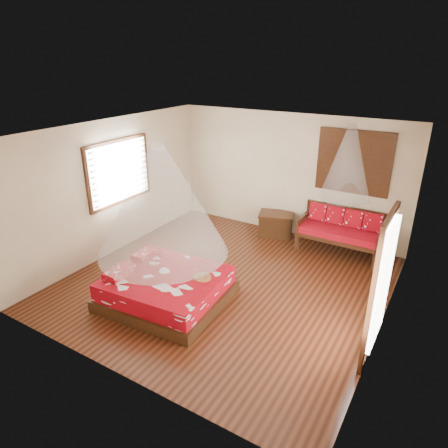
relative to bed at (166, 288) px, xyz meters
The scene contains 10 objects.
room 1.66m from the bed, 60.89° to the left, with size 5.54×5.54×2.84m.
bed is the anchor object (origin of this frame).
daybed 3.99m from the bed, 59.49° to the left, with size 1.75×0.78×0.94m.
storage_chest 3.54m from the bed, 82.10° to the left, with size 0.93×0.79×0.54m.
shutter_panel 4.58m from the bed, 61.78° to the left, with size 1.52×0.06×1.32m.
window_left 2.86m from the bed, 149.47° to the left, with size 0.10×1.74×1.34m.
glazed_door 3.43m from the bed, ahead, with size 0.08×1.02×2.16m.
wine_tray 0.72m from the bed, 22.75° to the left, with size 0.30×0.30×0.24m.
mosquito_net_main 1.60m from the bed, ahead, with size 2.11×2.11×1.80m, color white.
mosquito_net_daybed 4.25m from the bed, 58.51° to the left, with size 1.00×1.00×1.50m, color white.
Camera 1 is at (3.31, -5.57, 3.94)m, focal length 32.00 mm.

